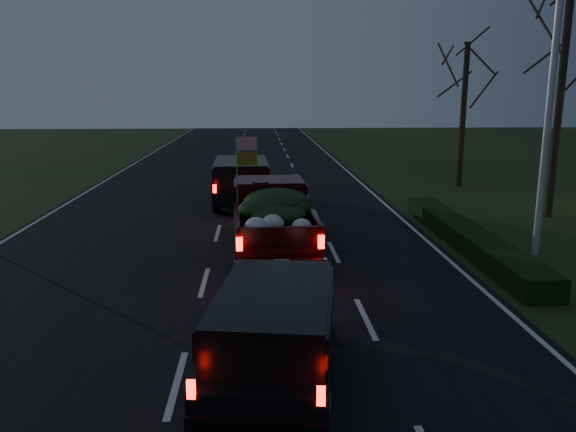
# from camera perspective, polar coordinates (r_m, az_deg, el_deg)

# --- Properties ---
(ground) EXTENTS (120.00, 120.00, 0.00)m
(ground) POSITION_cam_1_polar(r_m,az_deg,el_deg) (14.31, -8.50, -6.72)
(ground) COLOR black
(ground) RESTS_ON ground
(road_asphalt) EXTENTS (14.00, 120.00, 0.02)m
(road_asphalt) POSITION_cam_1_polar(r_m,az_deg,el_deg) (14.30, -8.50, -6.68)
(road_asphalt) COLOR black
(road_asphalt) RESTS_ON ground
(hedge_row) EXTENTS (1.00, 10.00, 0.60)m
(hedge_row) POSITION_cam_1_polar(r_m,az_deg,el_deg) (18.20, 17.68, -2.00)
(hedge_row) COLOR black
(hedge_row) RESTS_ON ground
(light_pole) EXTENTS (0.50, 0.90, 9.16)m
(light_pole) POSITION_cam_1_polar(r_m,az_deg,el_deg) (17.48, 25.40, 13.99)
(light_pole) COLOR silver
(light_pole) RESTS_ON ground
(bare_tree_mid) EXTENTS (3.60, 3.60, 8.50)m
(bare_tree_mid) POSITION_cam_1_polar(r_m,az_deg,el_deg) (23.34, 26.37, 15.39)
(bare_tree_mid) COLOR black
(bare_tree_mid) RESTS_ON ground
(bare_tree_far) EXTENTS (3.60, 3.60, 7.00)m
(bare_tree_far) POSITION_cam_1_polar(r_m,az_deg,el_deg) (29.27, 17.58, 13.05)
(bare_tree_far) COLOR black
(bare_tree_far) RESTS_ON ground
(pickup_truck) EXTENTS (2.48, 5.91, 3.05)m
(pickup_truck) POSITION_cam_1_polar(r_m,az_deg,el_deg) (16.66, -1.65, 0.26)
(pickup_truck) COLOR #320609
(pickup_truck) RESTS_ON ground
(lead_suv) EXTENTS (2.38, 5.40, 1.54)m
(lead_suv) POSITION_cam_1_polar(r_m,az_deg,el_deg) (23.66, -4.78, 3.94)
(lead_suv) COLOR black
(lead_suv) RESTS_ON ground
(rear_suv) EXTENTS (2.51, 4.70, 1.29)m
(rear_suv) POSITION_cam_1_polar(r_m,az_deg,el_deg) (9.35, -1.36, -10.86)
(rear_suv) COLOR black
(rear_suv) RESTS_ON ground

